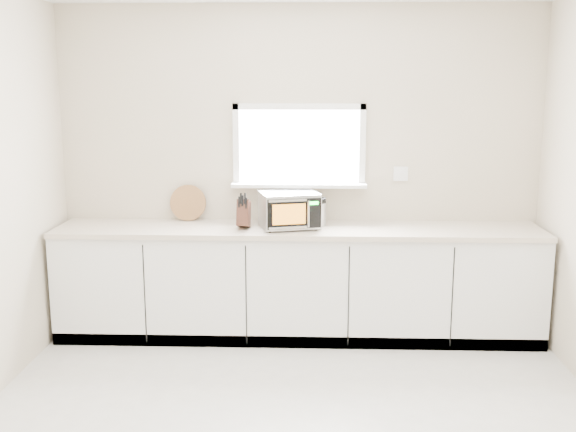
{
  "coord_description": "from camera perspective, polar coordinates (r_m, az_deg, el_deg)",
  "views": [
    {
      "loc": [
        0.11,
        -3.62,
        2.07
      ],
      "look_at": [
        -0.08,
        1.55,
        1.04
      ],
      "focal_mm": 42.0,
      "sensor_mm": 36.0,
      "label": 1
    }
  ],
  "objects": [
    {
      "name": "back_wall",
      "position": [
        5.66,
        0.95,
        4.08
      ],
      "size": [
        4.0,
        0.17,
        2.7
      ],
      "color": "beige",
      "rests_on": "ground"
    },
    {
      "name": "coffee_grinder",
      "position": [
        5.5,
        2.56,
        0.38
      ],
      "size": [
        0.16,
        0.16,
        0.23
      ],
      "rotation": [
        0.0,
        0.0,
        0.28
      ],
      "color": "silver",
      "rests_on": "countertop"
    },
    {
      "name": "countertop",
      "position": [
        5.44,
        0.87,
        -1.17
      ],
      "size": [
        3.92,
        0.64,
        0.04
      ],
      "primitive_type": "cube",
      "color": "beige",
      "rests_on": "cabinets"
    },
    {
      "name": "cutting_board",
      "position": [
        5.75,
        -8.46,
        1.12
      ],
      "size": [
        0.3,
        0.07,
        0.3
      ],
      "primitive_type": "cylinder",
      "rotation": [
        1.4,
        0.0,
        0.0
      ],
      "color": "olive",
      "rests_on": "countertop"
    },
    {
      "name": "microwave",
      "position": [
        5.39,
        0.12,
        0.55
      ],
      "size": [
        0.52,
        0.45,
        0.29
      ],
      "rotation": [
        0.0,
        0.0,
        0.27
      ],
      "color": "black",
      "rests_on": "countertop"
    },
    {
      "name": "cabinets",
      "position": [
        5.57,
        0.86,
        -5.78
      ],
      "size": [
        3.92,
        0.6,
        0.88
      ],
      "primitive_type": "cube",
      "color": "white",
      "rests_on": "ground"
    },
    {
      "name": "knife_block",
      "position": [
        5.4,
        -3.77,
        0.28
      ],
      "size": [
        0.11,
        0.21,
        0.29
      ],
      "rotation": [
        0.0,
        0.0,
        -0.05
      ],
      "color": "#452318",
      "rests_on": "countertop"
    }
  ]
}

